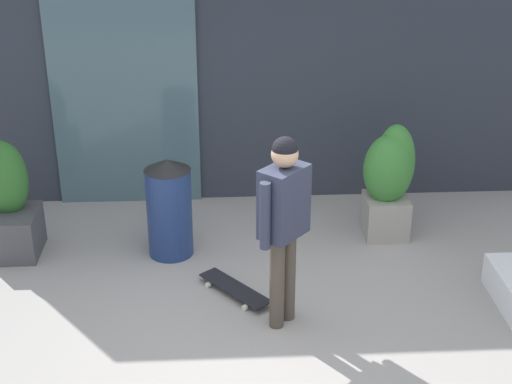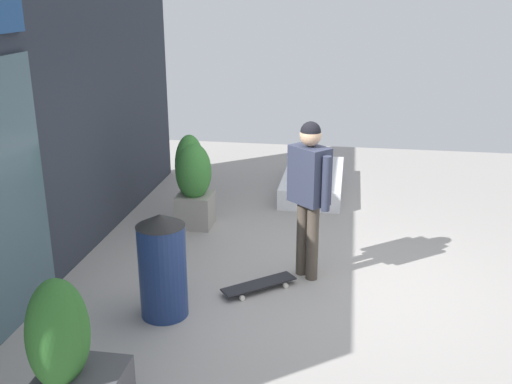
# 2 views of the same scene
# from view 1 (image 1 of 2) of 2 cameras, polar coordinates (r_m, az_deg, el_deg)

# --- Properties ---
(ground_plane) EXTENTS (12.00, 12.00, 0.00)m
(ground_plane) POSITION_cam_1_polar(r_m,az_deg,el_deg) (6.65, 0.66, -10.81)
(ground_plane) COLOR #9E9993
(building_facade) EXTENTS (7.41, 0.31, 3.24)m
(building_facade) POSITION_cam_1_polar(r_m,az_deg,el_deg) (8.69, -1.02, 9.69)
(building_facade) COLOR #2D333D
(building_facade) RESTS_ON ground_plane
(skateboarder) EXTENTS (0.47, 0.48, 1.75)m
(skateboarder) POSITION_cam_1_polar(r_m,az_deg,el_deg) (6.30, 2.10, -1.58)
(skateboarder) COLOR #4C4238
(skateboarder) RESTS_ON ground_plane
(skateboard) EXTENTS (0.68, 0.77, 0.08)m
(skateboard) POSITION_cam_1_polar(r_m,az_deg,el_deg) (7.18, -1.60, -7.25)
(skateboard) COLOR black
(skateboard) RESTS_ON ground_plane
(planter_box_left) EXTENTS (0.55, 0.50, 1.23)m
(planter_box_left) POSITION_cam_1_polar(r_m,az_deg,el_deg) (8.12, 10.00, 1.07)
(planter_box_left) COLOR gray
(planter_box_left) RESTS_ON ground_plane
(planter_box_right) EXTENTS (0.58, 0.60, 1.21)m
(planter_box_right) POSITION_cam_1_polar(r_m,az_deg,el_deg) (8.08, -18.12, -0.24)
(planter_box_right) COLOR #47474C
(planter_box_right) RESTS_ON ground_plane
(trash_bin) EXTENTS (0.47, 0.47, 1.05)m
(trash_bin) POSITION_cam_1_polar(r_m,az_deg,el_deg) (7.71, -6.54, -1.14)
(trash_bin) COLOR navy
(trash_bin) RESTS_ON ground_plane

